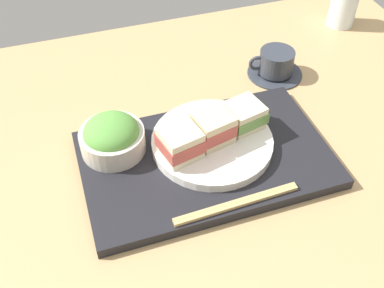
{
  "coord_description": "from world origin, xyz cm",
  "views": [
    {
      "loc": [
        -15.79,
        -55.46,
        63.51
      ],
      "look_at": [
        2.36,
        -0.55,
        5.0
      ],
      "focal_mm": 43.11,
      "sensor_mm": 36.0,
      "label": 1
    }
  ],
  "objects_px": {
    "salad_bowl": "(112,137)",
    "coffee_cup": "(276,64)",
    "sandwich_far": "(244,115)",
    "drinking_glass": "(343,7)",
    "sandwich_middle": "(213,127)",
    "chopsticks_pair": "(237,204)",
    "sandwich_near": "(179,143)",
    "sandwich_plate": "(212,142)"
  },
  "relations": [
    {
      "from": "drinking_glass",
      "to": "salad_bowl",
      "type": "bearing_deg",
      "value": -156.34
    },
    {
      "from": "sandwich_plate",
      "to": "sandwich_middle",
      "type": "bearing_deg",
      "value": 90.0
    },
    {
      "from": "sandwich_plate",
      "to": "sandwich_middle",
      "type": "relative_size",
      "value": 2.87
    },
    {
      "from": "sandwich_near",
      "to": "salad_bowl",
      "type": "relative_size",
      "value": 0.69
    },
    {
      "from": "chopsticks_pair",
      "to": "coffee_cup",
      "type": "height_order",
      "value": "coffee_cup"
    },
    {
      "from": "sandwich_far",
      "to": "drinking_glass",
      "type": "height_order",
      "value": "drinking_glass"
    },
    {
      "from": "sandwich_plate",
      "to": "drinking_glass",
      "type": "relative_size",
      "value": 2.37
    },
    {
      "from": "sandwich_middle",
      "to": "coffee_cup",
      "type": "height_order",
      "value": "sandwich_middle"
    },
    {
      "from": "sandwich_middle",
      "to": "sandwich_plate",
      "type": "bearing_deg",
      "value": -90.0
    },
    {
      "from": "sandwich_plate",
      "to": "chopsticks_pair",
      "type": "relative_size",
      "value": 1.02
    },
    {
      "from": "sandwich_middle",
      "to": "drinking_glass",
      "type": "xyz_separation_m",
      "value": [
        0.48,
        0.33,
        -0.02
      ]
    },
    {
      "from": "sandwich_far",
      "to": "drinking_glass",
      "type": "bearing_deg",
      "value": 37.72
    },
    {
      "from": "sandwich_plate",
      "to": "sandwich_far",
      "type": "height_order",
      "value": "sandwich_far"
    },
    {
      "from": "sandwich_near",
      "to": "coffee_cup",
      "type": "distance_m",
      "value": 0.36
    },
    {
      "from": "sandwich_plate",
      "to": "chopsticks_pair",
      "type": "bearing_deg",
      "value": -93.43
    },
    {
      "from": "salad_bowl",
      "to": "drinking_glass",
      "type": "distance_m",
      "value": 0.71
    },
    {
      "from": "sandwich_plate",
      "to": "coffee_cup",
      "type": "bearing_deg",
      "value": 40.69
    },
    {
      "from": "sandwich_middle",
      "to": "chopsticks_pair",
      "type": "relative_size",
      "value": 0.35
    },
    {
      "from": "salad_bowl",
      "to": "sandwich_middle",
      "type": "bearing_deg",
      "value": -15.32
    },
    {
      "from": "sandwich_near",
      "to": "drinking_glass",
      "type": "xyz_separation_m",
      "value": [
        0.55,
        0.35,
        -0.02
      ]
    },
    {
      "from": "salad_bowl",
      "to": "sandwich_near",
      "type": "bearing_deg",
      "value": -31.81
    },
    {
      "from": "sandwich_plate",
      "to": "chopsticks_pair",
      "type": "height_order",
      "value": "sandwich_plate"
    },
    {
      "from": "sandwich_middle",
      "to": "coffee_cup",
      "type": "distance_m",
      "value": 0.29
    },
    {
      "from": "chopsticks_pair",
      "to": "drinking_glass",
      "type": "distance_m",
      "value": 0.68
    },
    {
      "from": "chopsticks_pair",
      "to": "sandwich_middle",
      "type": "bearing_deg",
      "value": 86.57
    },
    {
      "from": "salad_bowl",
      "to": "coffee_cup",
      "type": "relative_size",
      "value": 0.95
    },
    {
      "from": "sandwich_plate",
      "to": "sandwich_near",
      "type": "relative_size",
      "value": 2.77
    },
    {
      "from": "sandwich_plate",
      "to": "coffee_cup",
      "type": "distance_m",
      "value": 0.29
    },
    {
      "from": "sandwich_far",
      "to": "coffee_cup",
      "type": "xyz_separation_m",
      "value": [
        0.15,
        0.17,
        -0.04
      ]
    },
    {
      "from": "sandwich_plate",
      "to": "chopsticks_pair",
      "type": "distance_m",
      "value": 0.14
    },
    {
      "from": "sandwich_middle",
      "to": "sandwich_far",
      "type": "height_order",
      "value": "sandwich_middle"
    },
    {
      "from": "drinking_glass",
      "to": "chopsticks_pair",
      "type": "bearing_deg",
      "value": -135.49
    },
    {
      "from": "coffee_cup",
      "to": "sandwich_middle",
      "type": "bearing_deg",
      "value": -139.31
    },
    {
      "from": "sandwich_far",
      "to": "coffee_cup",
      "type": "bearing_deg",
      "value": 48.41
    },
    {
      "from": "sandwich_near",
      "to": "salad_bowl",
      "type": "height_order",
      "value": "sandwich_near"
    },
    {
      "from": "sandwich_near",
      "to": "drinking_glass",
      "type": "height_order",
      "value": "same"
    },
    {
      "from": "sandwich_middle",
      "to": "sandwich_far",
      "type": "distance_m",
      "value": 0.07
    },
    {
      "from": "sandwich_near",
      "to": "salad_bowl",
      "type": "bearing_deg",
      "value": 148.19
    },
    {
      "from": "sandwich_middle",
      "to": "drinking_glass",
      "type": "relative_size",
      "value": 0.82
    },
    {
      "from": "coffee_cup",
      "to": "drinking_glass",
      "type": "relative_size",
      "value": 1.31
    },
    {
      "from": "sandwich_middle",
      "to": "chopsticks_pair",
      "type": "height_order",
      "value": "sandwich_middle"
    },
    {
      "from": "sandwich_far",
      "to": "chopsticks_pair",
      "type": "relative_size",
      "value": 0.37
    }
  ]
}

